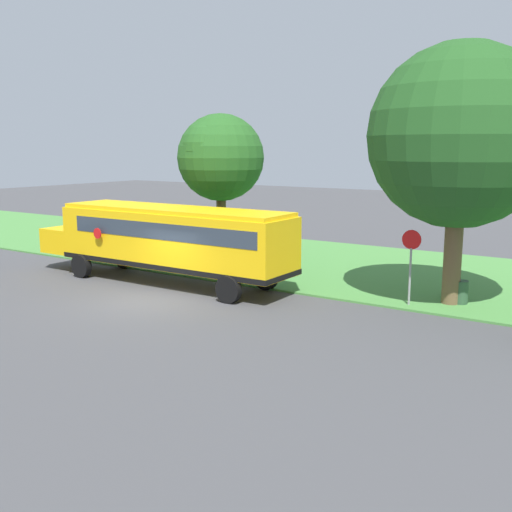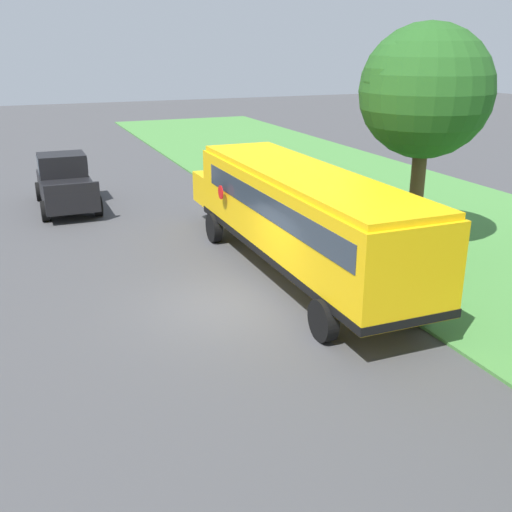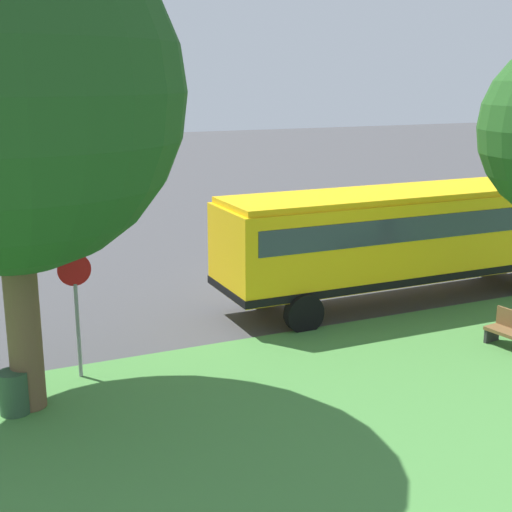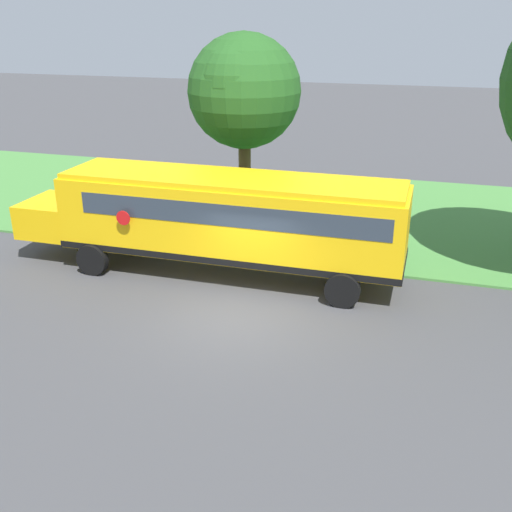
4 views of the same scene
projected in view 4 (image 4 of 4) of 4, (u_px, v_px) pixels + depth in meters
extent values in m
plane|color=#424244|center=(236.00, 318.00, 16.21)|extent=(120.00, 120.00, 0.00)
cube|color=#47843D|center=(311.00, 209.00, 25.08)|extent=(12.00, 80.00, 0.08)
cube|color=yellow|center=(231.00, 217.00, 18.22)|extent=(2.50, 10.50, 2.20)
cube|color=yellow|center=(57.00, 216.00, 20.08)|extent=(2.20, 1.90, 1.10)
cube|color=yellow|center=(231.00, 179.00, 17.78)|extent=(2.35, 10.29, 0.16)
cube|color=black|center=(232.00, 247.00, 18.59)|extent=(2.54, 10.54, 0.20)
cube|color=#2D3842|center=(241.00, 203.00, 17.97)|extent=(2.53, 9.24, 0.64)
cube|color=#2D3842|center=(80.00, 189.00, 19.43)|extent=(2.25, 0.12, 0.80)
cylinder|color=red|center=(123.00, 218.00, 17.66)|extent=(0.03, 0.44, 0.44)
cylinder|color=black|center=(92.00, 259.00, 18.75)|extent=(0.30, 1.00, 1.00)
cylinder|color=black|center=(130.00, 233.00, 20.97)|extent=(0.30, 1.00, 1.00)
cylinder|color=black|center=(342.00, 290.00, 16.66)|extent=(0.30, 1.00, 1.00)
cylinder|color=black|center=(355.00, 258.00, 18.88)|extent=(0.30, 1.00, 1.00)
cylinder|color=brown|center=(245.00, 181.00, 22.68)|extent=(0.46, 0.46, 3.55)
sphere|color=#23561E|center=(244.00, 91.00, 21.44)|extent=(4.09, 4.09, 4.09)
sphere|color=#23561E|center=(238.00, 83.00, 20.85)|extent=(2.93, 2.93, 2.93)
cube|color=brown|center=(267.00, 217.00, 22.83)|extent=(1.66, 0.73, 0.08)
cube|color=brown|center=(262.00, 211.00, 22.76)|extent=(1.59, 0.29, 0.44)
cube|color=#333333|center=(265.00, 229.00, 22.23)|extent=(0.14, 0.46, 0.45)
cube|color=#333333|center=(270.00, 217.00, 23.59)|extent=(0.14, 0.46, 0.45)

